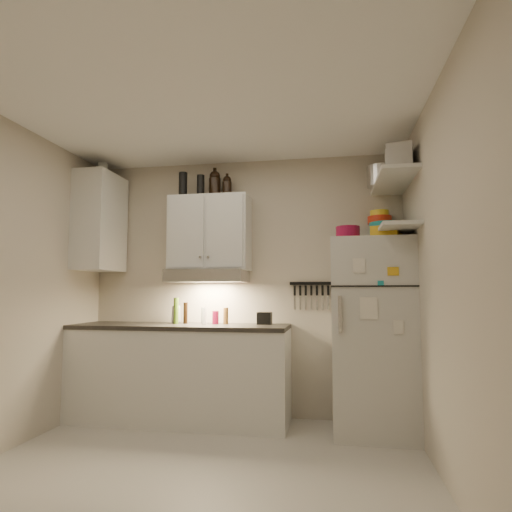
# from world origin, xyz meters

# --- Properties ---
(floor) EXTENTS (3.20, 3.00, 0.02)m
(floor) POSITION_xyz_m (0.00, 0.00, -0.01)
(floor) COLOR #BBB6AD
(floor) RESTS_ON ground
(ceiling) EXTENTS (3.20, 3.00, 0.02)m
(ceiling) POSITION_xyz_m (0.00, 0.00, 2.61)
(ceiling) COLOR white
(ceiling) RESTS_ON ground
(back_wall) EXTENTS (3.20, 0.02, 2.60)m
(back_wall) POSITION_xyz_m (0.00, 1.51, 1.30)
(back_wall) COLOR beige
(back_wall) RESTS_ON ground
(right_wall) EXTENTS (0.02, 3.00, 2.60)m
(right_wall) POSITION_xyz_m (1.61, 0.00, 1.30)
(right_wall) COLOR beige
(right_wall) RESTS_ON ground
(base_cabinet) EXTENTS (2.10, 0.60, 0.88)m
(base_cabinet) POSITION_xyz_m (-0.55, 1.20, 0.44)
(base_cabinet) COLOR silver
(base_cabinet) RESTS_ON floor
(countertop) EXTENTS (2.10, 0.62, 0.04)m
(countertop) POSITION_xyz_m (-0.55, 1.20, 0.90)
(countertop) COLOR #2C2925
(countertop) RESTS_ON base_cabinet
(upper_cabinet) EXTENTS (0.80, 0.33, 0.75)m
(upper_cabinet) POSITION_xyz_m (-0.30, 1.33, 1.83)
(upper_cabinet) COLOR silver
(upper_cabinet) RESTS_ON back_wall
(side_cabinet) EXTENTS (0.33, 0.55, 1.00)m
(side_cabinet) POSITION_xyz_m (-1.44, 1.20, 1.95)
(side_cabinet) COLOR silver
(side_cabinet) RESTS_ON left_wall
(range_hood) EXTENTS (0.76, 0.46, 0.12)m
(range_hood) POSITION_xyz_m (-0.30, 1.27, 1.39)
(range_hood) COLOR silver
(range_hood) RESTS_ON back_wall
(fridge) EXTENTS (0.70, 0.68, 1.70)m
(fridge) POSITION_xyz_m (1.25, 1.16, 0.85)
(fridge) COLOR silver
(fridge) RESTS_ON floor
(shelf_hi) EXTENTS (0.30, 0.95, 0.03)m
(shelf_hi) POSITION_xyz_m (1.45, 1.02, 2.20)
(shelf_hi) COLOR silver
(shelf_hi) RESTS_ON right_wall
(shelf_lo) EXTENTS (0.30, 0.95, 0.03)m
(shelf_lo) POSITION_xyz_m (1.45, 1.02, 1.76)
(shelf_lo) COLOR silver
(shelf_lo) RESTS_ON right_wall
(knife_strip) EXTENTS (0.42, 0.02, 0.03)m
(knife_strip) POSITION_xyz_m (0.70, 1.49, 1.32)
(knife_strip) COLOR black
(knife_strip) RESTS_ON back_wall
(dutch_oven) EXTENTS (0.27, 0.27, 0.12)m
(dutch_oven) POSITION_xyz_m (1.06, 1.13, 1.76)
(dutch_oven) COLOR maroon
(dutch_oven) RESTS_ON fridge
(book_stack) EXTENTS (0.30, 0.34, 0.09)m
(book_stack) POSITION_xyz_m (1.38, 1.03, 1.75)
(book_stack) COLOR gold
(book_stack) RESTS_ON fridge
(spice_jar) EXTENTS (0.07, 0.07, 0.10)m
(spice_jar) POSITION_xyz_m (1.34, 1.07, 1.75)
(spice_jar) COLOR silver
(spice_jar) RESTS_ON fridge
(stock_pot) EXTENTS (0.30, 0.30, 0.19)m
(stock_pot) POSITION_xyz_m (1.38, 1.27, 2.31)
(stock_pot) COLOR silver
(stock_pot) RESTS_ON shelf_hi
(tin_a) EXTENTS (0.25, 0.23, 0.21)m
(tin_a) POSITION_xyz_m (1.48, 0.88, 2.32)
(tin_a) COLOR #AAAAAD
(tin_a) RESTS_ON shelf_hi
(tin_b) EXTENTS (0.24, 0.24, 0.20)m
(tin_b) POSITION_xyz_m (1.47, 0.73, 2.32)
(tin_b) COLOR #AAAAAD
(tin_b) RESTS_ON shelf_hi
(bowl_teal) EXTENTS (0.28, 0.28, 0.11)m
(bowl_teal) POSITION_xyz_m (1.41, 1.35, 1.83)
(bowl_teal) COLOR teal
(bowl_teal) RESTS_ON shelf_lo
(bowl_orange) EXTENTS (0.23, 0.23, 0.07)m
(bowl_orange) POSITION_xyz_m (1.37, 1.41, 1.92)
(bowl_orange) COLOR red
(bowl_orange) RESTS_ON bowl_teal
(bowl_yellow) EXTENTS (0.18, 0.18, 0.06)m
(bowl_yellow) POSITION_xyz_m (1.37, 1.41, 1.99)
(bowl_yellow) COLOR yellow
(bowl_yellow) RESTS_ON bowl_orange
(plates) EXTENTS (0.28, 0.28, 0.06)m
(plates) POSITION_xyz_m (1.53, 1.05, 1.80)
(plates) COLOR teal
(plates) RESTS_ON shelf_lo
(growler_a) EXTENTS (0.16, 0.16, 0.29)m
(growler_a) POSITION_xyz_m (-0.27, 1.37, 2.34)
(growler_a) COLOR black
(growler_a) RESTS_ON upper_cabinet
(growler_b) EXTENTS (0.12, 0.12, 0.22)m
(growler_b) POSITION_xyz_m (-0.13, 1.36, 2.31)
(growler_b) COLOR black
(growler_b) RESTS_ON upper_cabinet
(thermos_a) EXTENTS (0.09, 0.09, 0.22)m
(thermos_a) POSITION_xyz_m (-0.39, 1.30, 2.31)
(thermos_a) COLOR black
(thermos_a) RESTS_ON upper_cabinet
(thermos_b) EXTENTS (0.09, 0.09, 0.25)m
(thermos_b) POSITION_xyz_m (-0.57, 1.26, 2.32)
(thermos_b) COLOR black
(thermos_b) RESTS_ON upper_cabinet
(side_jar) EXTENTS (0.13, 0.13, 0.14)m
(side_jar) POSITION_xyz_m (-1.45, 1.25, 2.52)
(side_jar) COLOR silver
(side_jar) RESTS_ON side_cabinet
(soap_bottle) EXTENTS (0.13, 0.13, 0.27)m
(soap_bottle) POSITION_xyz_m (-0.64, 1.32, 1.06)
(soap_bottle) COLOR silver
(soap_bottle) RESTS_ON countertop
(pepper_mill) EXTENTS (0.06, 0.06, 0.16)m
(pepper_mill) POSITION_xyz_m (-0.12, 1.31, 1.00)
(pepper_mill) COLOR brown
(pepper_mill) RESTS_ON countertop
(oil_bottle) EXTENTS (0.06, 0.06, 0.26)m
(oil_bottle) POSITION_xyz_m (-0.62, 1.25, 1.05)
(oil_bottle) COLOR #486C1B
(oil_bottle) RESTS_ON countertop
(vinegar_bottle) EXTENTS (0.06, 0.06, 0.21)m
(vinegar_bottle) POSITION_xyz_m (-0.54, 1.30, 1.03)
(vinegar_bottle) COLOR black
(vinegar_bottle) RESTS_ON countertop
(clear_bottle) EXTENTS (0.05, 0.05, 0.16)m
(clear_bottle) POSITION_xyz_m (-0.35, 1.31, 1.00)
(clear_bottle) COLOR silver
(clear_bottle) RESTS_ON countertop
(red_jar) EXTENTS (0.08, 0.08, 0.13)m
(red_jar) POSITION_xyz_m (-0.22, 1.29, 0.98)
(red_jar) COLOR maroon
(red_jar) RESTS_ON countertop
(caddy) EXTENTS (0.14, 0.10, 0.12)m
(caddy) POSITION_xyz_m (0.26, 1.34, 0.98)
(caddy) COLOR black
(caddy) RESTS_ON countertop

